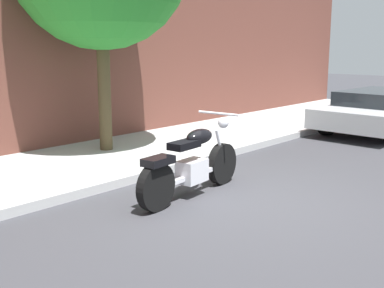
% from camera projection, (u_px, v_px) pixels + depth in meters
% --- Properties ---
extents(ground_plane, '(60.00, 60.00, 0.00)m').
position_uv_depth(ground_plane, '(231.00, 199.00, 6.77)').
color(ground_plane, '#38383D').
extents(sidewalk, '(23.56, 2.81, 0.14)m').
position_uv_depth(sidewalk, '(99.00, 161.00, 8.71)').
color(sidewalk, '#AFAFAF').
rests_on(sidewalk, ground).
extents(motorcycle, '(2.21, 0.70, 1.14)m').
position_uv_depth(motorcycle, '(192.00, 165.00, 6.81)').
color(motorcycle, black).
rests_on(motorcycle, ground).
extents(parked_car_silver, '(4.52, 2.05, 1.03)m').
position_uv_depth(parked_car_silver, '(384.00, 109.00, 11.99)').
color(parked_car_silver, black).
rests_on(parked_car_silver, ground).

